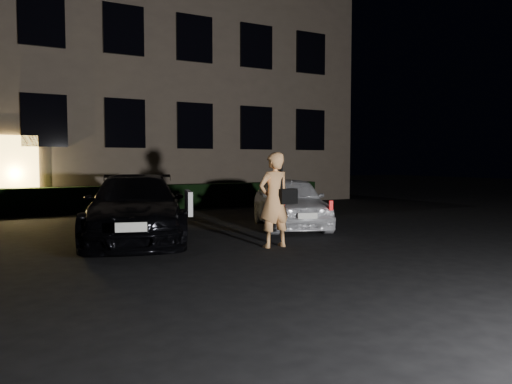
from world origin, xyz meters
TOP-DOWN VIEW (x-y plane):
  - ground at (0.00, 0.00)m, footprint 80.00×80.00m
  - building at (-0.00, 14.99)m, footprint 20.00×8.11m
  - hedge at (0.00, 10.50)m, footprint 15.00×0.70m
  - sedan at (-1.56, 3.91)m, footprint 3.25×5.17m
  - hatch at (2.47, 4.16)m, footprint 2.78×4.10m
  - man at (0.61, 1.80)m, footprint 0.78×0.48m

SIDE VIEW (x-z plane):
  - ground at x=0.00m, z-range 0.00..0.00m
  - hedge at x=0.00m, z-range 0.00..0.85m
  - hatch at x=2.47m, z-range 0.00..1.30m
  - sedan at x=-1.56m, z-range 0.00..1.40m
  - man at x=0.61m, z-range 0.00..1.86m
  - building at x=0.00m, z-range 0.00..12.00m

